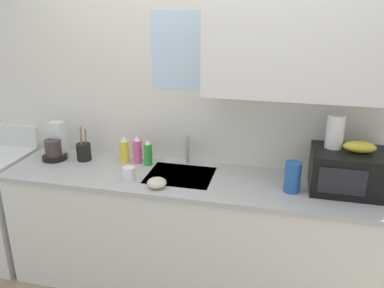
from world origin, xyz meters
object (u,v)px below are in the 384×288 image
at_px(dish_soap_bottle_pink, 138,150).
at_px(mug_white, 129,174).
at_px(microwave, 347,171).
at_px(cereal_canister, 292,177).
at_px(utensil_crock, 84,151).
at_px(dish_soap_bottle_yellow, 124,150).
at_px(banana_bunch, 360,147).
at_px(dish_soap_bottle_green, 148,153).
at_px(paper_towel_roll, 335,131).
at_px(coffee_maker, 56,145).
at_px(small_bowl, 157,183).

relative_size(dish_soap_bottle_pink, mug_white, 2.25).
relative_size(microwave, cereal_canister, 2.28).
height_order(mug_white, utensil_crock, utensil_crock).
bearing_deg(cereal_canister, dish_soap_bottle_yellow, 170.61).
relative_size(banana_bunch, dish_soap_bottle_pink, 0.94).
height_order(banana_bunch, dish_soap_bottle_yellow, banana_bunch).
height_order(dish_soap_bottle_green, dish_soap_bottle_pink, dish_soap_bottle_pink).
relative_size(banana_bunch, dish_soap_bottle_green, 1.00).
bearing_deg(cereal_canister, utensil_crock, 173.79).
xyz_separation_m(dish_soap_bottle_green, cereal_canister, (1.05, -0.19, 0.01)).
height_order(dish_soap_bottle_pink, utensil_crock, utensil_crock).
distance_m(microwave, banana_bunch, 0.18).
relative_size(banana_bunch, utensil_crock, 0.73).
height_order(dish_soap_bottle_green, utensil_crock, utensil_crock).
height_order(banana_bunch, dish_soap_bottle_green, banana_bunch).
distance_m(paper_towel_roll, coffee_maker, 2.05).
distance_m(dish_soap_bottle_yellow, cereal_canister, 1.25).
distance_m(paper_towel_roll, dish_soap_bottle_yellow, 1.51).
bearing_deg(dish_soap_bottle_yellow, coffee_maker, -175.19).
relative_size(coffee_maker, dish_soap_bottle_yellow, 1.37).
bearing_deg(dish_soap_bottle_yellow, dish_soap_bottle_pink, 7.75).
bearing_deg(banana_bunch, small_bowl, -168.74).
bearing_deg(dish_soap_bottle_yellow, dish_soap_bottle_green, -3.12).
bearing_deg(small_bowl, microwave, 11.64).
bearing_deg(coffee_maker, mug_white, -19.44).
distance_m(coffee_maker, dish_soap_bottle_pink, 0.65).
distance_m(utensil_crock, small_bowl, 0.76).
bearing_deg(small_bowl, coffee_maker, 161.54).
relative_size(cereal_canister, small_bowl, 1.55).
bearing_deg(small_bowl, utensil_crock, 155.25).
distance_m(microwave, mug_white, 1.44).
distance_m(cereal_canister, mug_white, 1.09).
xyz_separation_m(coffee_maker, small_bowl, (0.92, -0.31, -0.07)).
height_order(microwave, utensil_crock, utensil_crock).
height_order(microwave, dish_soap_bottle_green, microwave).
bearing_deg(utensil_crock, small_bowl, -24.75).
bearing_deg(utensil_crock, microwave, -2.15).
height_order(coffee_maker, dish_soap_bottle_yellow, coffee_maker).
bearing_deg(coffee_maker, cereal_canister, -5.06).
bearing_deg(coffee_maker, small_bowl, -18.46).
height_order(paper_towel_roll, dish_soap_bottle_yellow, paper_towel_roll).
xyz_separation_m(microwave, paper_towel_roll, (-0.10, 0.05, 0.24)).
bearing_deg(microwave, small_bowl, -168.36).
bearing_deg(dish_soap_bottle_pink, small_bowl, -53.58).
xyz_separation_m(banana_bunch, paper_towel_roll, (-0.15, 0.05, 0.08)).
distance_m(dish_soap_bottle_green, mug_white, 0.29).
bearing_deg(dish_soap_bottle_pink, mug_white, -80.46).
bearing_deg(paper_towel_roll, dish_soap_bottle_yellow, 177.88).
xyz_separation_m(paper_towel_roll, cereal_canister, (-0.24, -0.15, -0.28)).
relative_size(banana_bunch, cereal_canister, 0.99).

